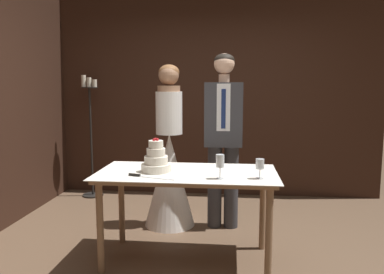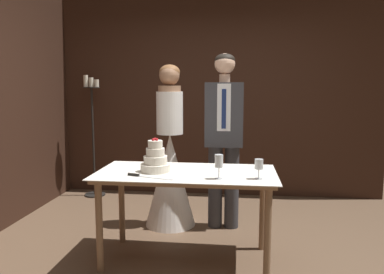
# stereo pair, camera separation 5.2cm
# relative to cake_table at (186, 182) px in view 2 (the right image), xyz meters

# --- Properties ---
(ground_plane) EXTENTS (40.00, 40.00, 0.00)m
(ground_plane) POSITION_rel_cake_table_xyz_m (0.12, 0.02, -0.69)
(ground_plane) COLOR brown
(wall_back) EXTENTS (4.49, 0.12, 2.86)m
(wall_back) POSITION_rel_cake_table_xyz_m (0.12, 2.11, 0.74)
(wall_back) COLOR #382116
(wall_back) RESTS_ON ground_plane
(cake_table) EXTENTS (1.51, 0.77, 0.78)m
(cake_table) POSITION_rel_cake_table_xyz_m (0.00, 0.00, 0.00)
(cake_table) COLOR #8E6B4C
(cake_table) RESTS_ON ground_plane
(tiered_cake) EXTENTS (0.25, 0.25, 0.29)m
(tiered_cake) POSITION_rel_cake_table_xyz_m (-0.26, -0.02, 0.19)
(tiered_cake) COLOR silver
(tiered_cake) RESTS_ON cake_table
(cake_knife) EXTENTS (0.39, 0.13, 0.02)m
(cake_knife) POSITION_rel_cake_table_xyz_m (-0.33, -0.22, 0.10)
(cake_knife) COLOR silver
(cake_knife) RESTS_ON cake_table
(wine_glass_near) EXTENTS (0.07, 0.07, 0.19)m
(wine_glass_near) POSITION_rel_cake_table_xyz_m (0.29, -0.21, 0.22)
(wine_glass_near) COLOR silver
(wine_glass_near) RESTS_ON cake_table
(wine_glass_middle) EXTENTS (0.07, 0.07, 0.16)m
(wine_glass_middle) POSITION_rel_cake_table_xyz_m (0.59, -0.18, 0.20)
(wine_glass_middle) COLOR silver
(wine_glass_middle) RESTS_ON cake_table
(bride) EXTENTS (0.54, 0.54, 1.72)m
(bride) POSITION_rel_cake_table_xyz_m (-0.29, 0.82, -0.05)
(bride) COLOR white
(bride) RESTS_ON ground_plane
(groom) EXTENTS (0.39, 0.25, 1.83)m
(groom) POSITION_rel_cake_table_xyz_m (0.29, 0.82, 0.33)
(groom) COLOR #38383D
(groom) RESTS_ON ground_plane
(candle_stand) EXTENTS (0.28, 0.28, 1.65)m
(candle_stand) POSITION_rel_cake_table_xyz_m (-1.53, 1.78, 0.14)
(candle_stand) COLOR black
(candle_stand) RESTS_ON ground_plane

